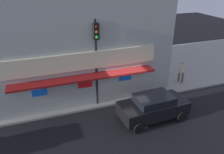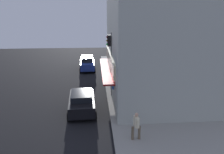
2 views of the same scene
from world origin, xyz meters
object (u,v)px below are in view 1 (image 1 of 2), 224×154
object	(u,v)px
trash_can	(144,82)
potted_plant_by_window	(118,79)
potted_plant_by_doorway	(83,86)
pedestrian	(182,71)
traffic_light	(96,53)
parked_car_black	(153,106)

from	to	relation	value
trash_can	potted_plant_by_window	world-z (taller)	potted_plant_by_window
potted_plant_by_doorway	pedestrian	bearing A→B (deg)	-6.08
trash_can	potted_plant_by_window	distance (m)	2.05
trash_can	pedestrian	distance (m)	3.19
traffic_light	potted_plant_by_doorway	xyz separation A→B (m)	(-0.54, 1.80, -3.01)
potted_plant_by_window	parked_car_black	xyz separation A→B (m)	(0.61, -4.40, 0.09)
traffic_light	potted_plant_by_window	distance (m)	4.18
traffic_light	potted_plant_by_window	world-z (taller)	traffic_light
pedestrian	potted_plant_by_window	bearing A→B (deg)	168.81
traffic_light	trash_can	distance (m)	5.26
traffic_light	potted_plant_by_window	xyz separation A→B (m)	(2.17, 1.97, -2.99)
trash_can	parked_car_black	bearing A→B (deg)	-109.48
pedestrian	potted_plant_by_doorway	xyz separation A→B (m)	(-7.73, 0.82, -0.39)
pedestrian	parked_car_black	bearing A→B (deg)	-142.32
parked_car_black	traffic_light	bearing A→B (deg)	138.76
traffic_light	pedestrian	bearing A→B (deg)	7.71
potted_plant_by_doorway	potted_plant_by_window	world-z (taller)	potted_plant_by_window
potted_plant_by_window	parked_car_black	size ratio (longest dim) A/B	0.25
potted_plant_by_window	traffic_light	bearing A→B (deg)	-137.85
traffic_light	potted_plant_by_doorway	distance (m)	3.55
potted_plant_by_window	trash_can	bearing A→B (deg)	-23.12
pedestrian	parked_car_black	size ratio (longest dim) A/B	0.41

